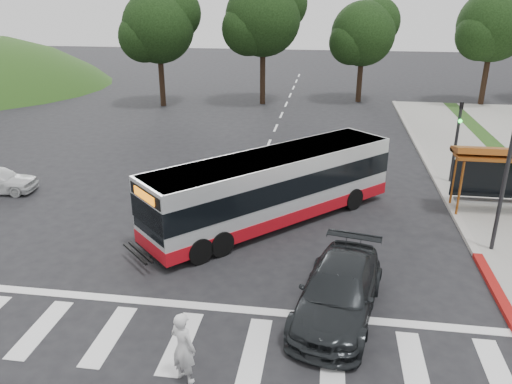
# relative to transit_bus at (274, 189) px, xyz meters

# --- Properties ---
(ground) EXTENTS (140.00, 140.00, 0.00)m
(ground) POSITION_rel_transit_bus_xyz_m (-1.57, -2.92, -1.41)
(ground) COLOR black
(ground) RESTS_ON ground
(sidewalk_east) EXTENTS (4.00, 40.00, 0.12)m
(sidewalk_east) POSITION_rel_transit_bus_xyz_m (9.43, 5.08, -1.35)
(sidewalk_east) COLOR gray
(sidewalk_east) RESTS_ON ground
(curb_east) EXTENTS (0.30, 40.00, 0.15)m
(curb_east) POSITION_rel_transit_bus_xyz_m (7.43, 5.08, -1.33)
(curb_east) COLOR #9E9991
(curb_east) RESTS_ON ground
(curb_east_red) EXTENTS (0.32, 6.00, 0.15)m
(curb_east_red) POSITION_rel_transit_bus_xyz_m (7.43, -4.92, -1.33)
(curb_east_red) COLOR maroon
(curb_east_red) RESTS_ON ground
(crosswalk_ladder) EXTENTS (18.00, 2.60, 0.01)m
(crosswalk_ladder) POSITION_rel_transit_bus_xyz_m (-1.57, -7.92, -1.40)
(crosswalk_ladder) COLOR silver
(crosswalk_ladder) RESTS_ON ground
(bus_shelter) EXTENTS (4.20, 1.60, 2.86)m
(bus_shelter) POSITION_rel_transit_bus_xyz_m (9.23, 2.19, 0.94)
(bus_shelter) COLOR #954C18
(bus_shelter) RESTS_ON sidewalk_east
(traffic_signal_ne_tall) EXTENTS (0.18, 0.37, 6.50)m
(traffic_signal_ne_tall) POSITION_rel_transit_bus_xyz_m (8.03, -1.42, 2.47)
(traffic_signal_ne_tall) COLOR black
(traffic_signal_ne_tall) RESTS_ON ground
(traffic_signal_ne_short) EXTENTS (0.18, 0.37, 4.00)m
(traffic_signal_ne_short) POSITION_rel_transit_bus_xyz_m (8.03, 5.58, 1.07)
(traffic_signal_ne_short) COLOR black
(traffic_signal_ne_short) RESTS_ON ground
(tree_ne_a) EXTENTS (6.16, 5.74, 9.30)m
(tree_ne_a) POSITION_rel_transit_bus_xyz_m (14.51, 25.15, 4.98)
(tree_ne_a) COLOR black
(tree_ne_a) RESTS_ON parking_lot
(tree_north_a) EXTENTS (6.60, 6.15, 10.17)m
(tree_north_a) POSITION_rel_transit_bus_xyz_m (-3.48, 23.15, 5.51)
(tree_north_a) COLOR black
(tree_north_a) RESTS_ON ground
(tree_north_b) EXTENTS (5.72, 5.33, 8.43)m
(tree_north_b) POSITION_rel_transit_bus_xyz_m (4.51, 25.14, 4.25)
(tree_north_b) COLOR black
(tree_north_b) RESTS_ON ground
(tree_north_c) EXTENTS (6.16, 5.74, 9.30)m
(tree_north_c) POSITION_rel_transit_bus_xyz_m (-11.49, 21.15, 4.88)
(tree_north_c) COLOR black
(tree_north_c) RESTS_ON ground
(transit_bus) EXTENTS (9.31, 9.46, 2.82)m
(transit_bus) POSITION_rel_transit_bus_xyz_m (0.00, 0.00, 0.00)
(transit_bus) COLOR silver
(transit_bus) RESTS_ON ground
(pedestrian) EXTENTS (0.81, 0.71, 1.88)m
(pedestrian) POSITION_rel_transit_bus_xyz_m (-1.07, -9.22, -0.47)
(pedestrian) COLOR silver
(pedestrian) RESTS_ON ground
(dark_sedan) EXTENTS (3.05, 5.42, 1.48)m
(dark_sedan) POSITION_rel_transit_bus_xyz_m (2.55, -5.99, -0.67)
(dark_sedan) COLOR black
(dark_sedan) RESTS_ON ground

